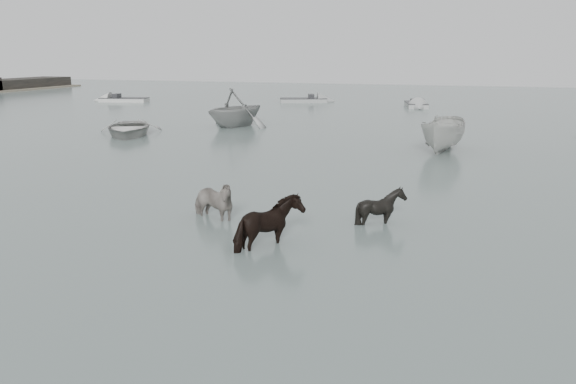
# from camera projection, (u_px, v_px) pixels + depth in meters

# --- Properties ---
(ground) EXTENTS (140.00, 140.00, 0.00)m
(ground) POSITION_uv_depth(u_px,v_px,m) (292.00, 237.00, 14.04)
(ground) COLOR #53635D
(ground) RESTS_ON ground
(pony_pinto) EXTENTS (1.84, 1.29, 1.42)m
(pony_pinto) POSITION_uv_depth(u_px,v_px,m) (212.00, 195.00, 15.33)
(pony_pinto) COLOR black
(pony_pinto) RESTS_ON ground
(pony_dark) EXTENTS (1.41, 1.60, 1.50)m
(pony_dark) POSITION_uv_depth(u_px,v_px,m) (270.00, 217.00, 13.11)
(pony_dark) COLOR black
(pony_dark) RESTS_ON ground
(pony_black) EXTENTS (1.32, 1.21, 1.27)m
(pony_black) POSITION_uv_depth(u_px,v_px,m) (381.00, 200.00, 15.03)
(pony_black) COLOR black
(pony_black) RESTS_ON ground
(rowboat_lead) EXTENTS (5.31, 5.92, 1.01)m
(rowboat_lead) POSITION_uv_depth(u_px,v_px,m) (128.00, 126.00, 31.24)
(rowboat_lead) COLOR #ACACA8
(rowboat_lead) RESTS_ON ground
(rowboat_trail) EXTENTS (5.40, 5.80, 2.48)m
(rowboat_trail) POSITION_uv_depth(u_px,v_px,m) (236.00, 106.00, 34.74)
(rowboat_trail) COLOR gray
(rowboat_trail) RESTS_ON ground
(boat_small) EXTENTS (2.38, 4.74, 1.75)m
(boat_small) POSITION_uv_depth(u_px,v_px,m) (444.00, 133.00, 25.88)
(boat_small) COLOR #B4B5B0
(boat_small) RESTS_ON ground
(skiff_outer) EXTENTS (6.24, 2.74, 0.75)m
(skiff_outer) POSITION_uv_depth(u_px,v_px,m) (124.00, 98.00, 52.36)
(skiff_outer) COLOR beige
(skiff_outer) RESTS_ON ground
(skiff_mid) EXTENTS (2.68, 5.60, 0.75)m
(skiff_mid) POSITION_uv_depth(u_px,v_px,m) (416.00, 103.00, 47.39)
(skiff_mid) COLOR #949693
(skiff_mid) RESTS_ON ground
(skiff_far) EXTENTS (6.13, 3.58, 0.75)m
(skiff_far) POSITION_uv_depth(u_px,v_px,m) (303.00, 98.00, 51.89)
(skiff_far) COLOR gray
(skiff_far) RESTS_ON ground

